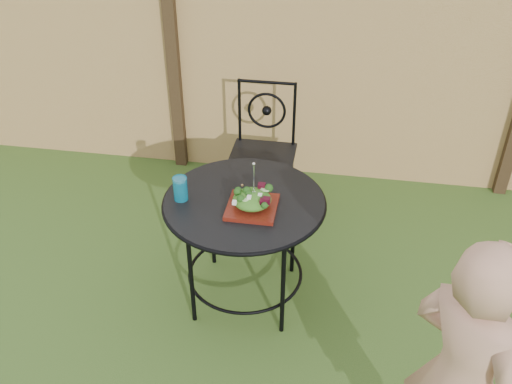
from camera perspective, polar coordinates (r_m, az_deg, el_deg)
fence at (r=4.37m, az=8.86°, el=12.41°), size 8.00×0.12×1.90m
patio_table at (r=3.26m, az=-1.16°, el=-2.78°), size 0.92×0.92×0.72m
patio_chair at (r=4.12m, az=0.73°, el=4.49°), size 0.46×0.46×0.95m
diner at (r=2.45m, az=19.62°, el=-17.60°), size 0.59×0.61×1.40m
salad_plate at (r=3.10m, az=-0.40°, el=-1.52°), size 0.27×0.27×0.02m
salad at (r=3.07m, az=-0.40°, el=-0.73°), size 0.21×0.21×0.08m
fork at (r=3.00m, az=-0.22°, el=1.28°), size 0.01×0.01×0.18m
drinking_glass at (r=3.18m, az=-7.57°, el=0.35°), size 0.08×0.08×0.14m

